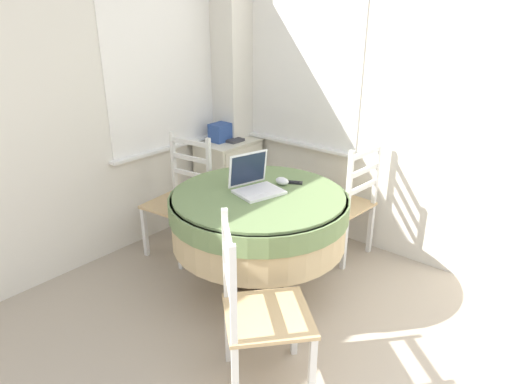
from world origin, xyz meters
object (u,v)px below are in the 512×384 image
Objects in this scene: round_dining_table at (259,215)px; dining_chair_near_back_window at (181,200)px; laptop at (255,184)px; dining_chair_near_right_window at (345,203)px; dining_chair_camera_near at (258,313)px; storage_box at (221,132)px; computer_mouse at (282,181)px; corner_cabinet at (229,178)px; cell_phone at (294,182)px; book_on_cabinet at (231,139)px.

round_dining_table is 0.88m from dining_chair_near_back_window.
dining_chair_near_right_window is (0.83, -0.23, -0.36)m from laptop.
dining_chair_camera_near is at bearing -140.37° from round_dining_table.
computer_mouse is at bearing -116.19° from storage_box.
storage_box is (-0.04, 0.04, 0.46)m from corner_cabinet.
dining_chair_near_back_window reaches higher than cell_phone.
dining_chair_near_back_window is at bearing 87.03° from laptop.
laptop is 1.35m from corner_cabinet.
book_on_cabinet is at bearing 60.08° from computer_mouse.
laptop is 0.37× the size of dining_chair_near_right_window.
dining_chair_camera_near is at bearing -117.11° from dining_chair_near_back_window.
computer_mouse is 0.47× the size of book_on_cabinet.
computer_mouse is at bearing -119.92° from book_on_cabinet.
computer_mouse is 1.21m from book_on_cabinet.
dining_chair_camera_near is 4.43× the size of book_on_cabinet.
cell_phone is 1.01m from dining_chair_near_back_window.
cell_phone is at bearing -75.38° from dining_chair_near_back_window.
dining_chair_near_right_window is 1.23m from corner_cabinet.
computer_mouse is at bearing 165.15° from dining_chair_near_right_window.
corner_cabinet is at bearing 134.46° from book_on_cabinet.
dining_chair_near_right_window and dining_chair_camera_near have the same top height.
dining_chair_camera_near is (-0.89, -0.53, -0.33)m from computer_mouse.
computer_mouse is at bearing -118.91° from corner_cabinet.
cell_phone is (0.30, -0.07, 0.16)m from round_dining_table.
computer_mouse is (0.23, -0.02, 0.18)m from round_dining_table.
storage_box is at bearing 54.65° from round_dining_table.
dining_chair_near_back_window is at bearing -162.57° from storage_box.
dining_chair_near_back_window is 0.84m from storage_box.
dining_chair_near_back_window is at bearing 62.89° from dining_chair_camera_near.
laptop is at bearing 164.41° from dining_chair_near_right_window.
dining_chair_camera_near is 2.20m from book_on_cabinet.
dining_chair_near_back_window reaches higher than book_on_cabinet.
computer_mouse is 0.72m from dining_chair_near_right_window.
storage_box reaches higher than round_dining_table.
cell_phone is at bearing -115.82° from book_on_cabinet.
dining_chair_near_right_window reaches higher than corner_cabinet.
storage_box is at bearing 63.81° from computer_mouse.
round_dining_table is at bearing 174.59° from computer_mouse.
corner_cabinet is 0.39m from book_on_cabinet.
laptop is at bearing 158.77° from cell_phone.
computer_mouse is 1.09m from dining_chair_camera_near.
storage_box is (0.71, 0.22, 0.38)m from dining_chair_near_back_window.
dining_chair_near_right_window reaches higher than computer_mouse.
corner_cabinet is 0.46m from storage_box.
laptop is 1.70× the size of storage_box.
book_on_cabinet reaches higher than cell_phone.
laptop is 0.89m from dining_chair_near_back_window.
dining_chair_near_back_window is at bearing -166.63° from corner_cabinet.
dining_chair_near_right_window is (0.62, -0.16, -0.33)m from computer_mouse.
storage_box reaches higher than book_on_cabinet.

